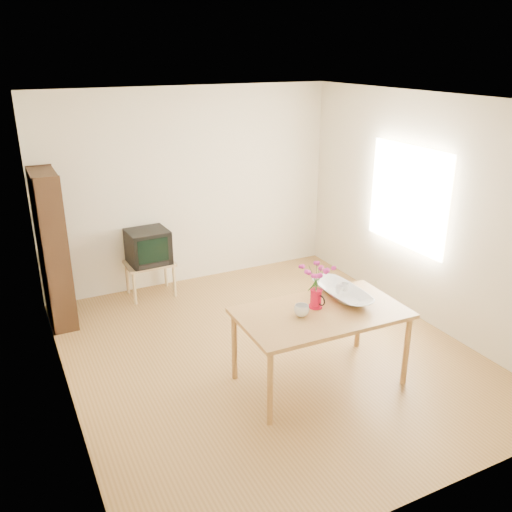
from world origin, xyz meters
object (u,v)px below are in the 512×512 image
table (321,318)px  bowl (343,274)px  television (148,246)px  pitcher (316,299)px  mug (302,310)px

table → bowl: bearing=28.9°
bowl → television: bearing=116.9°
pitcher → bowl: (0.36, 0.09, 0.16)m
table → bowl: bowl is taller
mug → bowl: bowl is taller
pitcher → bowl: bearing=2.6°
pitcher → television: size_ratio=0.39×
table → mug: mug is taller
table → television: bearing=110.1°
television → pitcher: bearing=-73.4°
bowl → table: bearing=-152.5°
mug → bowl: size_ratio=0.27×
mug → television: television is taller
table → television: television is taller
pitcher → mug: 0.23m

